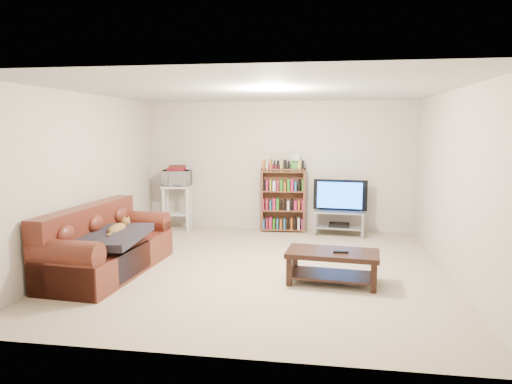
% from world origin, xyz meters
% --- Properties ---
extents(floor, '(5.00, 5.00, 0.00)m').
position_xyz_m(floor, '(0.00, 0.00, 0.00)').
color(floor, '#C3B091').
rests_on(floor, ground).
extents(ceiling, '(5.00, 5.00, 0.00)m').
position_xyz_m(ceiling, '(0.00, 0.00, 2.40)').
color(ceiling, white).
rests_on(ceiling, ground).
extents(wall_back, '(5.00, 0.00, 5.00)m').
position_xyz_m(wall_back, '(0.00, 2.50, 1.20)').
color(wall_back, beige).
rests_on(wall_back, ground).
extents(wall_front, '(5.00, 0.00, 5.00)m').
position_xyz_m(wall_front, '(0.00, -2.50, 1.20)').
color(wall_front, beige).
rests_on(wall_front, ground).
extents(wall_left, '(0.00, 5.00, 5.00)m').
position_xyz_m(wall_left, '(-2.50, 0.00, 1.20)').
color(wall_left, beige).
rests_on(wall_left, ground).
extents(wall_right, '(0.00, 5.00, 5.00)m').
position_xyz_m(wall_right, '(2.50, 0.00, 1.20)').
color(wall_right, beige).
rests_on(wall_right, ground).
extents(sofa, '(1.05, 2.13, 0.89)m').
position_xyz_m(sofa, '(-2.01, -0.49, 0.31)').
color(sofa, '#542015').
rests_on(sofa, floor).
extents(blanket, '(0.81, 1.05, 0.18)m').
position_xyz_m(blanket, '(-1.84, -0.64, 0.53)').
color(blanket, black).
rests_on(blanket, sofa).
extents(cat, '(0.27, 0.58, 0.17)m').
position_xyz_m(cat, '(-1.83, -0.45, 0.59)').
color(cat, brown).
rests_on(cat, sofa).
extents(coffee_table, '(1.17, 0.67, 0.41)m').
position_xyz_m(coffee_table, '(0.99, -0.47, 0.28)').
color(coffee_table, black).
rests_on(coffee_table, floor).
extents(remote, '(0.19, 0.06, 0.02)m').
position_xyz_m(remote, '(1.09, -0.53, 0.42)').
color(remote, black).
rests_on(remote, coffee_table).
extents(tv_stand, '(0.92, 0.48, 0.44)m').
position_xyz_m(tv_stand, '(1.15, 2.13, 0.30)').
color(tv_stand, '#999EA3').
rests_on(tv_stand, floor).
extents(television, '(0.96, 0.22, 0.55)m').
position_xyz_m(television, '(1.15, 2.13, 0.72)').
color(television, black).
rests_on(television, tv_stand).
extents(dvd_player, '(0.38, 0.28, 0.06)m').
position_xyz_m(dvd_player, '(1.15, 2.13, 0.19)').
color(dvd_player, black).
rests_on(dvd_player, tv_stand).
extents(bookshelf, '(0.83, 0.30, 1.18)m').
position_xyz_m(bookshelf, '(0.12, 2.30, 0.61)').
color(bookshelf, brown).
rests_on(bookshelf, floor).
extents(shelf_clutter, '(0.60, 0.21, 0.28)m').
position_xyz_m(shelf_clutter, '(0.22, 2.32, 1.29)').
color(shelf_clutter, silver).
rests_on(shelf_clutter, bookshelf).
extents(microwave_stand, '(0.56, 0.43, 0.84)m').
position_xyz_m(microwave_stand, '(-1.87, 2.17, 0.54)').
color(microwave_stand, silver).
rests_on(microwave_stand, floor).
extents(microwave, '(0.55, 0.40, 0.29)m').
position_xyz_m(microwave, '(-1.87, 2.17, 0.98)').
color(microwave, silver).
rests_on(microwave, microwave_stand).
extents(game_boxes, '(0.33, 0.30, 0.05)m').
position_xyz_m(game_boxes, '(-1.87, 2.17, 1.15)').
color(game_boxes, maroon).
rests_on(game_boxes, microwave).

